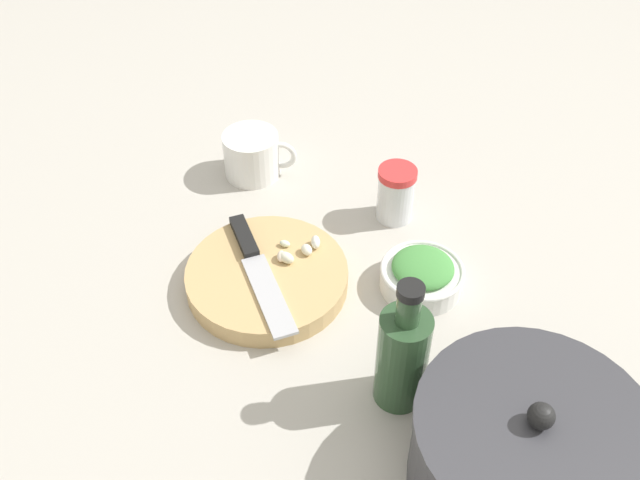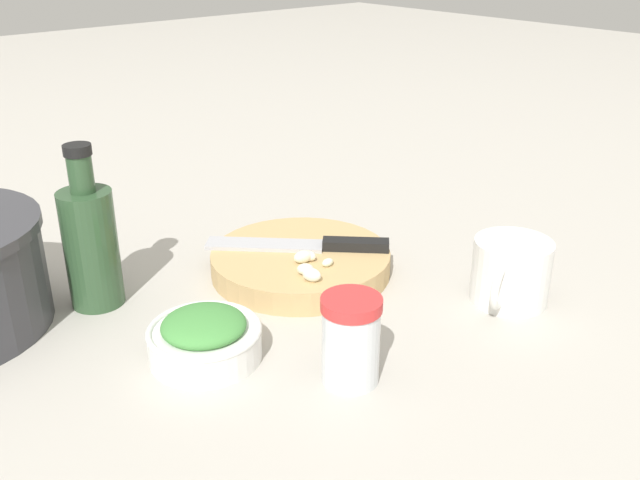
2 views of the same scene
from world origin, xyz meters
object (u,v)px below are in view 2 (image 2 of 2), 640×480
Objects in this scene: herb_bowl at (205,337)px; cutting_board at (301,262)px; coffee_mug at (511,272)px; oil_bottle at (91,243)px; chef_knife at (309,245)px; garlic_cloves at (309,264)px; spice_jar at (351,340)px.

cutting_board is at bearing -66.64° from herb_bowl.
cutting_board is 0.26m from coffee_mug.
oil_bottle is (0.19, 0.03, 0.05)m from herb_bowl.
garlic_cloves reaches higher than chef_knife.
garlic_cloves is at bearing 43.49° from coffee_mug.
garlic_cloves is at bearing -125.07° from oil_bottle.
cutting_board is 0.25m from spice_jar.
cutting_board is 0.02m from chef_knife.
coffee_mug reaches higher than herb_bowl.
garlic_cloves is (-0.05, 0.04, 0.00)m from chef_knife.
herb_bowl is (-0.09, 0.22, -0.01)m from chef_knife.
coffee_mug is at bearing -91.51° from spice_jar.
cutting_board is 0.26m from oil_bottle.
spice_jar is 0.34m from oil_bottle.
chef_knife is at bearing -67.74° from herb_bowl.
coffee_mug is 0.49m from oil_bottle.
cutting_board is 1.23× the size of chef_knife.
chef_knife is 0.25m from coffee_mug.
garlic_cloves is 0.19m from spice_jar.
herb_bowl is at bearing 113.36° from cutting_board.
oil_bottle is (0.10, 0.25, 0.04)m from chef_knife.
coffee_mug is (-0.13, -0.34, 0.01)m from herb_bowl.
spice_jar is 0.47× the size of oil_bottle.
oil_bottle is at bearing 9.62° from herb_bowl.
garlic_cloves is (-0.05, 0.03, 0.02)m from cutting_board.
spice_jar is at bearing 152.13° from garlic_cloves.
spice_jar reaches higher than herb_bowl.
oil_bottle reaches higher than spice_jar.
spice_jar is at bearing 151.83° from cutting_board.
coffee_mug is (-0.01, -0.25, -0.01)m from spice_jar.
herb_bowl is 0.37m from coffee_mug.
garlic_cloves is 0.18m from herb_bowl.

